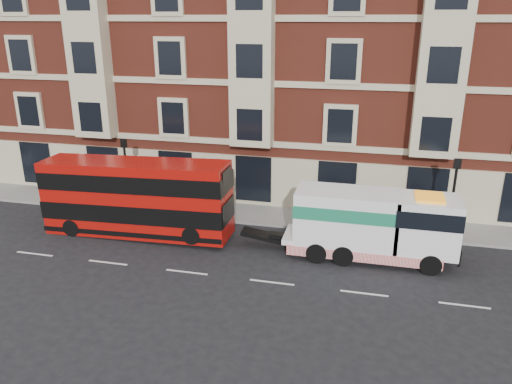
{
  "coord_description": "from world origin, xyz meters",
  "views": [
    {
      "loc": [
        7.84,
        -19.06,
        11.12
      ],
      "look_at": [
        2.31,
        4.0,
        2.73
      ],
      "focal_mm": 35.0,
      "sensor_mm": 36.0,
      "label": 1
    }
  ],
  "objects": [
    {
      "name": "pedestrian",
      "position": [
        -8.04,
        7.08,
        1.09
      ],
      "size": [
        0.82,
        0.75,
        1.87
      ],
      "primitive_type": "imported",
      "rotation": [
        0.0,
        0.0,
        -0.59
      ],
      "color": "#201B36",
      "rests_on": "sidewalk"
    },
    {
      "name": "victorian_terrace",
      "position": [
        0.5,
        15.0,
        10.07
      ],
      "size": [
        45.0,
        12.0,
        20.4
      ],
      "color": "maroon",
      "rests_on": "ground"
    },
    {
      "name": "tow_truck",
      "position": [
        8.03,
        3.4,
        1.78
      ],
      "size": [
        8.04,
        2.38,
        3.35
      ],
      "color": "white",
      "rests_on": "ground"
    },
    {
      "name": "lamp_post_east",
      "position": [
        12.0,
        6.2,
        2.68
      ],
      "size": [
        0.35,
        0.15,
        4.35
      ],
      "color": "black",
      "rests_on": "sidewalk"
    },
    {
      "name": "ground",
      "position": [
        0.0,
        0.0,
        0.0
      ],
      "size": [
        120.0,
        120.0,
        0.0
      ],
      "primitive_type": "plane",
      "color": "black",
      "rests_on": "ground"
    },
    {
      "name": "double_decker_bus",
      "position": [
        -4.02,
        3.4,
        2.15
      ],
      "size": [
        10.04,
        2.3,
        4.06
      ],
      "color": "#A20D09",
      "rests_on": "ground"
    },
    {
      "name": "lamp_post_west",
      "position": [
        -6.0,
        6.2,
        2.68
      ],
      "size": [
        0.35,
        0.15,
        4.35
      ],
      "color": "black",
      "rests_on": "sidewalk"
    },
    {
      "name": "sidewalk",
      "position": [
        0.0,
        7.5,
        0.07
      ],
      "size": [
        90.0,
        3.0,
        0.15
      ],
      "primitive_type": "cube",
      "color": "slate",
      "rests_on": "ground"
    }
  ]
}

